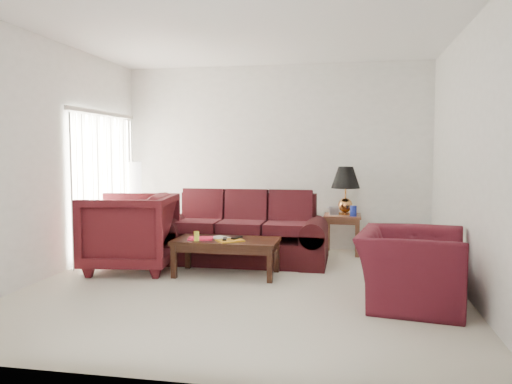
% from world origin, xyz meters
% --- Properties ---
extents(floor, '(5.00, 5.00, 0.00)m').
position_xyz_m(floor, '(0.00, 0.00, 0.00)').
color(floor, beige).
rests_on(floor, ground).
extents(blinds, '(0.10, 2.00, 2.16)m').
position_xyz_m(blinds, '(-2.42, 1.30, 1.08)').
color(blinds, silver).
rests_on(blinds, ground).
extents(sofa, '(2.43, 1.17, 0.97)m').
position_xyz_m(sofa, '(-0.26, 1.26, 0.48)').
color(sofa, black).
rests_on(sofa, ground).
extents(throw_pillow, '(0.47, 0.27, 0.47)m').
position_xyz_m(throw_pillow, '(-1.06, 1.87, 0.76)').
color(throw_pillow, black).
rests_on(throw_pillow, sofa).
extents(end_table, '(0.61, 0.61, 0.61)m').
position_xyz_m(end_table, '(1.12, 2.15, 0.31)').
color(end_table, brown).
rests_on(end_table, ground).
extents(table_lamp, '(0.55, 0.55, 0.74)m').
position_xyz_m(table_lamp, '(1.16, 2.19, 0.98)').
color(table_lamp, '#B87539').
rests_on(table_lamp, end_table).
extents(clock, '(0.15, 0.10, 0.14)m').
position_xyz_m(clock, '(0.99, 2.06, 0.68)').
color(clock, silver).
rests_on(clock, end_table).
extents(blue_canister, '(0.12, 0.12, 0.16)m').
position_xyz_m(blue_canister, '(1.29, 1.98, 0.69)').
color(blue_canister, '#18289C').
rests_on(blue_canister, end_table).
extents(picture_frame, '(0.14, 0.16, 0.05)m').
position_xyz_m(picture_frame, '(0.94, 2.39, 0.69)').
color(picture_frame, silver).
rests_on(picture_frame, end_table).
extents(floor_lamp, '(0.24, 0.24, 1.44)m').
position_xyz_m(floor_lamp, '(-2.25, 2.04, 0.72)').
color(floor_lamp, white).
rests_on(floor_lamp, ground).
extents(armchair_left, '(1.27, 1.25, 1.03)m').
position_xyz_m(armchair_left, '(-1.65, 0.52, 0.52)').
color(armchair_left, '#430F14').
rests_on(armchair_left, ground).
extents(armchair_right, '(1.21, 1.33, 0.77)m').
position_xyz_m(armchair_right, '(1.86, -0.37, 0.38)').
color(armchair_right, '#410F17').
rests_on(armchair_right, ground).
extents(coffee_table, '(1.48, 1.08, 0.47)m').
position_xyz_m(coffee_table, '(-0.32, 0.49, 0.23)').
color(coffee_table, black).
rests_on(coffee_table, ground).
extents(magazine_red, '(0.35, 0.29, 0.02)m').
position_xyz_m(magazine_red, '(-0.65, 0.43, 0.47)').
color(magazine_red, red).
rests_on(magazine_red, coffee_table).
extents(magazine_white, '(0.31, 0.30, 0.01)m').
position_xyz_m(magazine_white, '(-0.42, 0.55, 0.47)').
color(magazine_white, white).
rests_on(magazine_white, coffee_table).
extents(magazine_orange, '(0.39, 0.37, 0.02)m').
position_xyz_m(magazine_orange, '(-0.24, 0.36, 0.47)').
color(magazine_orange, '#C78417').
rests_on(magazine_orange, coffee_table).
extents(remote_a, '(0.08, 0.17, 0.02)m').
position_xyz_m(remote_a, '(-0.31, 0.35, 0.49)').
color(remote_a, black).
rests_on(remote_a, coffee_table).
extents(remote_b, '(0.12, 0.19, 0.02)m').
position_xyz_m(remote_b, '(-0.18, 0.46, 0.49)').
color(remote_b, black).
rests_on(remote_b, coffee_table).
extents(yellow_glass, '(0.09, 0.09, 0.12)m').
position_xyz_m(yellow_glass, '(-0.66, 0.32, 0.52)').
color(yellow_glass, '#EEFF38').
rests_on(yellow_glass, coffee_table).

